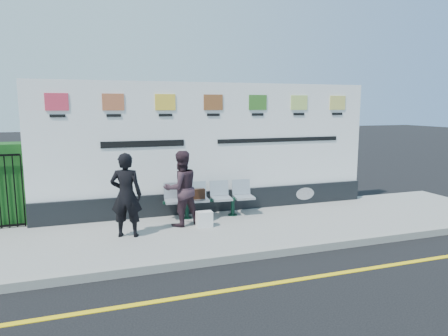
% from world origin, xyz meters
% --- Properties ---
extents(ground, '(80.00, 80.00, 0.00)m').
position_xyz_m(ground, '(0.00, 0.00, 0.00)').
color(ground, black).
extents(pavement, '(14.00, 3.00, 0.12)m').
position_xyz_m(pavement, '(0.00, 2.50, 0.06)').
color(pavement, gray).
rests_on(pavement, ground).
extents(kerb, '(14.00, 0.18, 0.14)m').
position_xyz_m(kerb, '(0.00, 1.00, 0.07)').
color(kerb, gray).
rests_on(kerb, ground).
extents(yellow_line, '(14.00, 0.10, 0.01)m').
position_xyz_m(yellow_line, '(0.00, 0.00, 0.00)').
color(yellow_line, yellow).
rests_on(yellow_line, ground).
extents(billboard, '(8.00, 0.30, 3.00)m').
position_xyz_m(billboard, '(0.50, 3.85, 1.42)').
color(billboard, black).
rests_on(billboard, pavement).
extents(bench, '(2.04, 0.69, 0.43)m').
position_xyz_m(bench, '(0.28, 3.34, 0.34)').
color(bench, silver).
rests_on(bench, pavement).
extents(woman_left, '(0.68, 0.54, 1.61)m').
position_xyz_m(woman_left, '(-1.61, 2.54, 0.93)').
color(woman_left, black).
rests_on(woman_left, pavement).
extents(woman_right, '(0.88, 0.76, 1.57)m').
position_xyz_m(woman_right, '(-0.47, 2.92, 0.90)').
color(woman_right, '#35232B').
rests_on(woman_right, pavement).
extents(handbag_brown, '(0.28, 0.12, 0.22)m').
position_xyz_m(handbag_brown, '(0.02, 3.36, 0.66)').
color(handbag_brown, black).
rests_on(handbag_brown, bench).
extents(carrier_bag_white, '(0.32, 0.19, 0.32)m').
position_xyz_m(carrier_bag_white, '(-0.05, 2.64, 0.28)').
color(carrier_bag_white, silver).
rests_on(carrier_bag_white, pavement).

